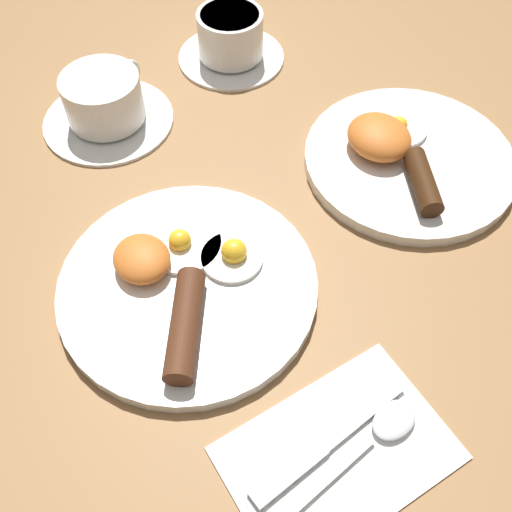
{
  "coord_description": "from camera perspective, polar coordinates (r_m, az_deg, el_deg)",
  "views": [
    {
      "loc": [
        0.32,
        -0.12,
        0.52
      ],
      "look_at": [
        0.02,
        0.07,
        0.03
      ],
      "focal_mm": 42.0,
      "sensor_mm": 36.0,
      "label": 1
    }
  ],
  "objects": [
    {
      "name": "ground_plane",
      "position": [
        0.63,
        -6.42,
        -3.26
      ],
      "size": [
        3.0,
        3.0,
        0.0
      ],
      "primitive_type": "plane",
      "color": "olive"
    },
    {
      "name": "napkin",
      "position": [
        0.55,
        7.82,
        -18.06
      ],
      "size": [
        0.13,
        0.2,
        0.01
      ],
      "primitive_type": "cube",
      "rotation": [
        0.0,
        0.0,
        -0.02
      ],
      "color": "white",
      "rests_on": "ground_plane"
    },
    {
      "name": "knife",
      "position": [
        0.55,
        6.27,
        -17.59
      ],
      "size": [
        0.03,
        0.17,
        0.01
      ],
      "rotation": [
        0.0,
        0.0,
        1.66
      ],
      "color": "silver",
      "rests_on": "napkin"
    },
    {
      "name": "spoon",
      "position": [
        0.56,
        11.74,
        -16.14
      ],
      "size": [
        0.04,
        0.16,
        0.01
      ],
      "rotation": [
        0.0,
        0.0,
        1.69
      ],
      "color": "silver",
      "rests_on": "napkin"
    },
    {
      "name": "teacup_far",
      "position": [
        0.88,
        -2.44,
        19.94
      ],
      "size": [
        0.15,
        0.15,
        0.07
      ],
      "color": "white",
      "rests_on": "ground_plane"
    },
    {
      "name": "breakfast_plate_far",
      "position": [
        0.75,
        13.94,
        9.2
      ],
      "size": [
        0.25,
        0.25,
        0.05
      ],
      "color": "white",
      "rests_on": "ground_plane"
    },
    {
      "name": "breakfast_plate_near",
      "position": [
        0.62,
        -6.71,
        -2.66
      ],
      "size": [
        0.27,
        0.27,
        0.04
      ],
      "color": "white",
      "rests_on": "ground_plane"
    },
    {
      "name": "teacup_near",
      "position": [
        0.8,
        -14.2,
        13.92
      ],
      "size": [
        0.17,
        0.17,
        0.07
      ],
      "color": "white",
      "rests_on": "ground_plane"
    }
  ]
}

